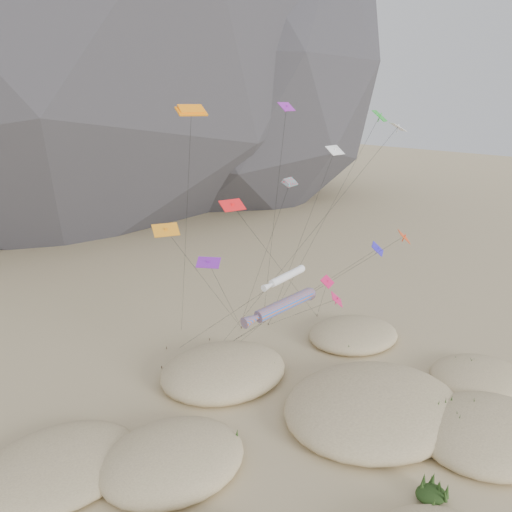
# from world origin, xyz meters

# --- Properties ---
(ground) EXTENTS (500.00, 500.00, 0.00)m
(ground) POSITION_xyz_m (0.00, 0.00, 0.00)
(ground) COLOR #CCB789
(ground) RESTS_ON ground
(dunes) EXTENTS (49.85, 37.24, 3.61)m
(dunes) POSITION_xyz_m (-1.59, 3.37, 0.70)
(dunes) COLOR #CCB789
(dunes) RESTS_ON ground
(dune_grass) EXTENTS (43.08, 30.29, 1.62)m
(dune_grass) POSITION_xyz_m (-0.57, 4.67, 0.87)
(dune_grass) COLOR black
(dune_grass) RESTS_ON ground
(kite_stakes) EXTENTS (22.92, 4.57, 0.30)m
(kite_stakes) POSITION_xyz_m (2.92, 23.45, 0.15)
(kite_stakes) COLOR #3F2D1E
(kite_stakes) RESTS_ON ground
(rainbow_tube_kite) EXTENTS (8.97, 15.29, 11.63)m
(rainbow_tube_kite) POSITION_xyz_m (-2.21, 7.25, 10.74)
(rainbow_tube_kite) COLOR #D65816
(rainbow_tube_kite) RESTS_ON ground
(white_tube_kite) EXTENTS (8.16, 14.00, 11.97)m
(white_tube_kite) POSITION_xyz_m (1.40, 11.56, 11.36)
(white_tube_kite) COLOR white
(white_tube_kite) RESTS_ON ground
(orange_parafoil) EXTENTS (5.92, 14.21, 27.08)m
(orange_parafoil) POSITION_xyz_m (-6.02, 15.26, 26.25)
(orange_parafoil) COLOR orange
(orange_parafoil) RESTS_ON ground
(multi_parafoil) EXTENTS (4.91, 15.21, 20.64)m
(multi_parafoil) POSITION_xyz_m (2.27, 12.38, 19.88)
(multi_parafoil) COLOR red
(multi_parafoil) RESTS_ON ground
(delta_kites) EXTENTS (26.93, 21.31, 27.20)m
(delta_kites) POSITION_xyz_m (5.69, 10.80, 18.13)
(delta_kites) COLOR red
(delta_kites) RESTS_ON ground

